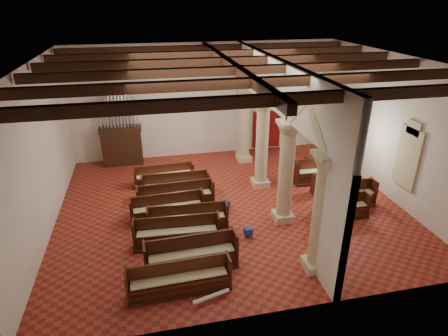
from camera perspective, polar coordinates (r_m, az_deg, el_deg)
floor at (r=15.95m, az=0.91°, el=-5.72°), size 14.00×14.00×0.00m
ceiling at (r=13.90m, az=1.08°, el=16.11°), size 14.00×14.00×0.00m
wall_back at (r=20.28m, az=-2.91°, el=10.20°), size 14.00×0.02×6.00m
wall_front at (r=9.50m, az=9.29°, el=-8.00°), size 14.00×0.02×6.00m
wall_left at (r=14.83m, az=-26.41°, el=1.99°), size 0.02×12.00×6.00m
wall_right at (r=17.55m, az=23.97°, el=5.74°), size 0.02×12.00×6.00m
ceiling_beams at (r=13.93m, az=1.08°, el=15.38°), size 13.80×11.80×0.30m
arcade at (r=14.97m, az=7.78°, el=6.93°), size 0.90×11.90×6.00m
window_right_a at (r=16.69m, az=26.30°, el=1.41°), size 0.03×1.00×2.20m
window_right_b at (r=19.74m, az=19.48°, el=5.96°), size 0.03×1.00×2.20m
window_back at (r=21.82m, az=10.36°, el=8.70°), size 1.00×0.03×2.20m
pipe_organ at (r=20.09m, az=-15.37°, el=4.31°), size 2.10×0.85×4.40m
lectern at (r=20.36m, az=-12.91°, el=2.13°), size 0.55×0.59×1.13m
dossal_curtain at (r=21.56m, az=6.49°, el=5.87°), size 1.80×0.07×2.17m
processional_banner at (r=20.65m, az=12.74°, el=3.43°), size 0.53×0.68×2.33m
hymnal_box_a at (r=12.04m, az=-0.68°, el=-15.69°), size 0.42×0.37×0.35m
hymnal_box_b at (r=13.92m, az=3.71°, el=-9.63°), size 0.30×0.26×0.28m
hymnal_box_c at (r=15.51m, az=0.18°, el=-5.56°), size 0.38×0.34×0.32m
tube_heater_a at (r=11.48m, az=-1.95°, el=-18.94°), size 1.13×0.41×0.11m
tube_heater_b at (r=12.03m, az=-6.32°, el=-16.68°), size 0.98×0.15×0.10m
nave_pew_0 at (r=11.71m, az=-6.79°, el=-16.94°), size 3.10×0.78×1.02m
nave_pew_1 at (r=12.47m, az=-4.95°, el=-13.55°), size 3.01×0.88×1.15m
nave_pew_2 at (r=13.58m, az=-7.13°, el=-10.19°), size 3.07×0.89×1.07m
nave_pew_3 at (r=14.30m, az=-5.52°, el=-8.20°), size 3.04×0.83×1.03m
nave_pew_4 at (r=15.05m, az=-8.54°, el=-6.50°), size 2.92×0.84×1.05m
nave_pew_5 at (r=15.73m, az=-7.30°, el=-4.87°), size 3.19×0.87×1.11m
nave_pew_6 at (r=16.73m, az=-7.38°, el=-3.06°), size 2.97×0.70×1.04m
nave_pew_7 at (r=17.78m, az=-9.07°, el=-1.51°), size 2.80×0.79×0.95m
aisle_pew_0 at (r=15.78m, az=17.92°, el=-6.02°), size 1.88×0.71×0.99m
aisle_pew_1 at (r=16.63m, az=18.57°, el=-4.29°), size 2.17×0.76×1.11m
aisle_pew_2 at (r=17.44m, az=15.88°, el=-2.70°), size 1.69×0.71×0.97m
aisle_pew_3 at (r=18.28m, az=14.11°, el=-0.97°), size 2.31×0.82×1.14m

